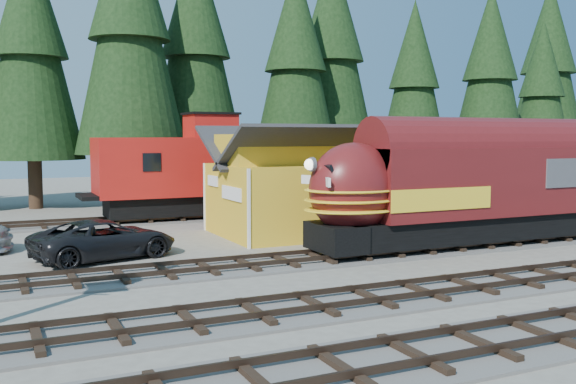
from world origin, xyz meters
name	(u,v)px	position (x,y,z in m)	size (l,w,h in m)	color
ground	(483,270)	(0.00, 0.00, 0.00)	(120.00, 120.00, 0.00)	#6B665B
track_spur	(109,223)	(-10.00, 18.00, 0.06)	(32.00, 3.20, 0.33)	#4C4947
depot	(338,172)	(0.00, 10.50, 2.96)	(12.80, 7.00, 5.30)	gold
conifer_backdrop	(312,56)	(5.93, 24.94, 10.61)	(79.81, 24.43, 17.26)	black
locomotive	(463,190)	(2.40, 4.00, 2.46)	(15.39, 3.06, 4.18)	black
caboose	(194,171)	(-5.20, 18.00, 2.78)	(10.86, 3.15, 5.65)	black
pickup_truck_a	(105,239)	(-11.87, 7.84, 0.77)	(2.56, 5.55, 1.54)	black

